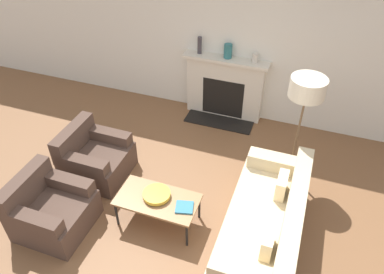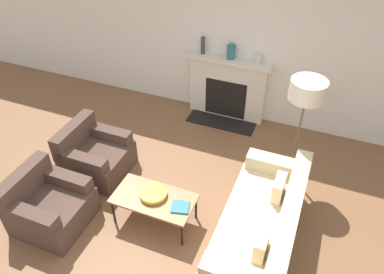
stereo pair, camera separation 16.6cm
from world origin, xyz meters
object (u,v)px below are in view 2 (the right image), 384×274
object	(u,v)px
bowl	(153,193)
book	(180,207)
mantel_vase_center_right	(258,59)
couch	(262,227)
coffee_table	(154,200)
mantel_vase_center_left	(231,52)
armchair_far	(95,156)
floor_lamp	(306,97)
fireplace	(227,89)
mantel_vase_left	(203,45)
armchair_near	(49,206)

from	to	relation	value
bowl	book	bearing A→B (deg)	-8.09
book	mantel_vase_center_right	size ratio (longest dim) A/B	1.79
couch	coffee_table	distance (m)	1.37
mantel_vase_center_left	mantel_vase_center_right	world-z (taller)	mantel_vase_center_left
armchair_far	bowl	bearing A→B (deg)	-111.91
coffee_table	mantel_vase_center_left	distance (m)	2.81
floor_lamp	fireplace	bearing A→B (deg)	140.07
armchair_far	floor_lamp	size ratio (longest dim) A/B	0.53
armchair_far	floor_lamp	xyz separation A→B (m)	(2.73, 0.98, 1.09)
floor_lamp	mantel_vase_center_left	size ratio (longest dim) A/B	6.85
floor_lamp	mantel_vase_left	bearing A→B (deg)	147.81
mantel_vase_left	mantel_vase_center_left	world-z (taller)	mantel_vase_left
coffee_table	fireplace	bearing A→B (deg)	87.59
book	mantel_vase_center_left	xyz separation A→B (m)	(-0.25, 2.69, 0.81)
armchair_far	mantel_vase_left	distance (m)	2.52
coffee_table	mantel_vase_center_right	bearing A→B (deg)	77.71
coffee_table	bowl	distance (m)	0.08
armchair_far	mantel_vase_left	bearing A→B (deg)	-22.38
book	mantel_vase_center_left	bearing A→B (deg)	80.75
armchair_far	book	bearing A→B (deg)	-108.72
fireplace	floor_lamp	world-z (taller)	floor_lamp
mantel_vase_left	mantel_vase_center_left	xyz separation A→B (m)	(0.49, 0.00, -0.03)
mantel_vase_left	floor_lamp	bearing A→B (deg)	-32.19
armchair_far	mantel_vase_center_left	bearing A→B (deg)	-32.63
mantel_vase_left	bowl	bearing A→B (deg)	-82.64
armchair_far	fireplace	bearing A→B (deg)	-32.51
floor_lamp	coffee_table	bearing A→B (deg)	-134.54
fireplace	couch	xyz separation A→B (m)	(1.25, -2.51, -0.24)
armchair_near	bowl	world-z (taller)	armchair_near
bowl	mantel_vase_center_right	size ratio (longest dim) A/B	2.46
fireplace	book	size ratio (longest dim) A/B	5.66
fireplace	armchair_far	distance (m)	2.54
coffee_table	floor_lamp	distance (m)	2.34
coffee_table	bowl	size ratio (longest dim) A/B	2.95
mantel_vase_center_left	mantel_vase_center_right	xyz separation A→B (m)	(0.45, -0.00, -0.05)
armchair_far	book	distance (m)	1.72
armchair_near	floor_lamp	bearing A→B (deg)	-53.40
couch	mantel_vase_left	size ratio (longest dim) A/B	6.82
book	bowl	bearing A→B (deg)	157.46
bowl	floor_lamp	world-z (taller)	floor_lamp
floor_lamp	mantel_vase_left	world-z (taller)	floor_lamp
armchair_near	mantel_vase_center_left	bearing A→B (deg)	-23.30
mantel_vase_center_left	fireplace	bearing A→B (deg)	-137.10
armchair_far	mantel_vase_center_right	xyz separation A→B (m)	(1.83, 2.15, 0.91)
bowl	floor_lamp	size ratio (longest dim) A/B	0.22
armchair_near	fireplace	bearing A→B (deg)	-23.16
fireplace	mantel_vase_left	size ratio (longest dim) A/B	4.99
coffee_table	floor_lamp	size ratio (longest dim) A/B	0.64
couch	floor_lamp	bearing A→B (deg)	174.73
floor_lamp	couch	bearing A→B (deg)	-95.27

